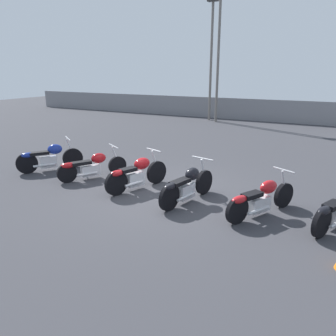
{
  "coord_description": "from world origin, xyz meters",
  "views": [
    {
      "loc": [
        3.94,
        -7.2,
        3.2
      ],
      "look_at": [
        0.0,
        0.33,
        0.65
      ],
      "focal_mm": 35.0,
      "sensor_mm": 36.0,
      "label": 1
    }
  ],
  "objects_px": {
    "motorcycle_slot_1": "(91,166)",
    "light_pole_left": "(211,51)",
    "motorcycle_slot_0": "(49,157)",
    "light_pole_right": "(219,34)",
    "motorcycle_slot_4": "(261,199)",
    "motorcycle_slot_3": "(187,186)",
    "motorcycle_slot_2": "(137,174)"
  },
  "relations": [
    {
      "from": "light_pole_left",
      "to": "motorcycle_slot_4",
      "type": "height_order",
      "value": "light_pole_left"
    },
    {
      "from": "light_pole_left",
      "to": "motorcycle_slot_3",
      "type": "height_order",
      "value": "light_pole_left"
    },
    {
      "from": "motorcycle_slot_1",
      "to": "motorcycle_slot_4",
      "type": "bearing_deg",
      "value": 27.77
    },
    {
      "from": "motorcycle_slot_0",
      "to": "motorcycle_slot_3",
      "type": "distance_m",
      "value": 5.15
    },
    {
      "from": "motorcycle_slot_1",
      "to": "motorcycle_slot_2",
      "type": "relative_size",
      "value": 0.96
    },
    {
      "from": "motorcycle_slot_3",
      "to": "motorcycle_slot_4",
      "type": "bearing_deg",
      "value": 14.54
    },
    {
      "from": "light_pole_right",
      "to": "motorcycle_slot_4",
      "type": "bearing_deg",
      "value": -66.32
    },
    {
      "from": "motorcycle_slot_0",
      "to": "motorcycle_slot_3",
      "type": "xyz_separation_m",
      "value": [
        5.14,
        -0.37,
        -0.01
      ]
    },
    {
      "from": "motorcycle_slot_1",
      "to": "light_pole_left",
      "type": "bearing_deg",
      "value": 126.38
    },
    {
      "from": "motorcycle_slot_1",
      "to": "light_pole_right",
      "type": "bearing_deg",
      "value": 123.58
    },
    {
      "from": "light_pole_left",
      "to": "motorcycle_slot_3",
      "type": "distance_m",
      "value": 14.96
    },
    {
      "from": "light_pole_right",
      "to": "motorcycle_slot_4",
      "type": "height_order",
      "value": "light_pole_right"
    },
    {
      "from": "motorcycle_slot_3",
      "to": "motorcycle_slot_4",
      "type": "relative_size",
      "value": 1.04
    },
    {
      "from": "light_pole_left",
      "to": "motorcycle_slot_3",
      "type": "xyz_separation_m",
      "value": [
        4.58,
        -13.69,
        -3.94
      ]
    },
    {
      "from": "light_pole_left",
      "to": "motorcycle_slot_3",
      "type": "relative_size",
      "value": 3.59
    },
    {
      "from": "light_pole_right",
      "to": "motorcycle_slot_2",
      "type": "height_order",
      "value": "light_pole_right"
    },
    {
      "from": "light_pole_left",
      "to": "motorcycle_slot_4",
      "type": "distance_m",
      "value": 15.58
    },
    {
      "from": "light_pole_left",
      "to": "motorcycle_slot_2",
      "type": "bearing_deg",
      "value": -77.6
    },
    {
      "from": "light_pole_right",
      "to": "motorcycle_slot_3",
      "type": "bearing_deg",
      "value": -73.39
    },
    {
      "from": "motorcycle_slot_1",
      "to": "motorcycle_slot_4",
      "type": "distance_m",
      "value": 5.17
    },
    {
      "from": "motorcycle_slot_0",
      "to": "motorcycle_slot_1",
      "type": "xyz_separation_m",
      "value": [
        1.79,
        -0.01,
        -0.05
      ]
    },
    {
      "from": "light_pole_right",
      "to": "motorcycle_slot_2",
      "type": "relative_size",
      "value": 4.61
    },
    {
      "from": "motorcycle_slot_2",
      "to": "motorcycle_slot_4",
      "type": "distance_m",
      "value": 3.43
    },
    {
      "from": "light_pole_right",
      "to": "motorcycle_slot_1",
      "type": "relative_size",
      "value": 4.8
    },
    {
      "from": "motorcycle_slot_4",
      "to": "motorcycle_slot_2",
      "type": "bearing_deg",
      "value": -154.67
    },
    {
      "from": "light_pole_left",
      "to": "motorcycle_slot_0",
      "type": "xyz_separation_m",
      "value": [
        -0.56,
        -13.32,
        -3.93
      ]
    },
    {
      "from": "motorcycle_slot_2",
      "to": "motorcycle_slot_3",
      "type": "relative_size",
      "value": 0.97
    },
    {
      "from": "light_pole_right",
      "to": "motorcycle_slot_3",
      "type": "relative_size",
      "value": 4.45
    },
    {
      "from": "motorcycle_slot_2",
      "to": "motorcycle_slot_3",
      "type": "distance_m",
      "value": 1.63
    },
    {
      "from": "motorcycle_slot_0",
      "to": "motorcycle_slot_3",
      "type": "relative_size",
      "value": 0.87
    },
    {
      "from": "motorcycle_slot_1",
      "to": "motorcycle_slot_3",
      "type": "height_order",
      "value": "motorcycle_slot_3"
    },
    {
      "from": "motorcycle_slot_0",
      "to": "motorcycle_slot_4",
      "type": "bearing_deg",
      "value": 32.37
    }
  ]
}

